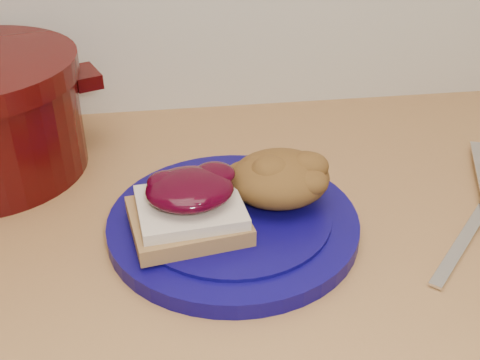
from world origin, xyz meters
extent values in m
cylinder|color=#0B0550|center=(0.03, 1.49, 0.91)|extent=(0.28, 0.28, 0.02)
cube|color=olive|center=(-0.01, 1.47, 0.93)|extent=(0.13, 0.11, 0.02)
cube|color=beige|center=(-0.01, 1.47, 0.94)|extent=(0.11, 0.10, 0.01)
ellipsoid|color=black|center=(-0.01, 1.48, 0.96)|extent=(0.09, 0.08, 0.03)
ellipsoid|color=brown|center=(0.09, 1.51, 0.95)|extent=(0.11, 0.10, 0.05)
cube|color=silver|center=(0.26, 1.44, 0.90)|extent=(0.12, 0.13, 0.00)
cube|color=#340505|center=(-0.12, 1.71, 0.99)|extent=(0.05, 0.06, 0.02)
camera|label=1|loc=(-0.03, 0.98, 1.28)|focal=45.00mm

